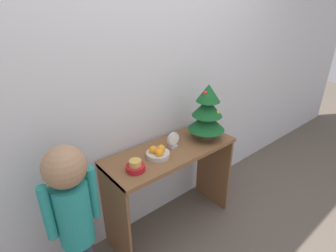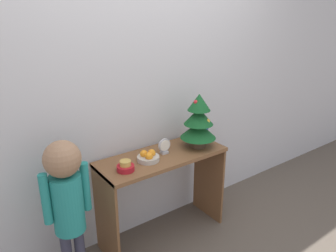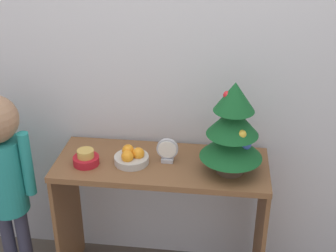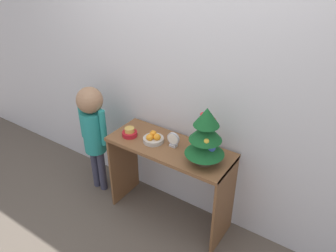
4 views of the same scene
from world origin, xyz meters
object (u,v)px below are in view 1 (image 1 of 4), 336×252
at_px(fruit_bowl, 158,153).
at_px(desk_clock, 173,140).
at_px(singing_bowl, 135,167).
at_px(child_figure, 72,205).
at_px(mini_tree, 207,112).

bearing_deg(fruit_bowl, desk_clock, 10.33).
distance_m(singing_bowl, child_figure, 0.44).
xyz_separation_m(fruit_bowl, singing_bowl, (-0.22, -0.04, -0.00)).
xyz_separation_m(mini_tree, child_figure, (-1.12, -0.02, -0.26)).
bearing_deg(child_figure, mini_tree, 1.16).
height_order(singing_bowl, child_figure, child_figure).
distance_m(fruit_bowl, child_figure, 0.65).
bearing_deg(fruit_bowl, mini_tree, -2.26).
height_order(mini_tree, child_figure, mini_tree).
relative_size(fruit_bowl, desk_clock, 1.35).
distance_m(mini_tree, fruit_bowl, 0.51).
xyz_separation_m(fruit_bowl, child_figure, (-0.65, -0.04, -0.07)).
bearing_deg(mini_tree, fruit_bowl, 177.74).
bearing_deg(singing_bowl, fruit_bowl, 10.27).
relative_size(mini_tree, fruit_bowl, 2.68).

